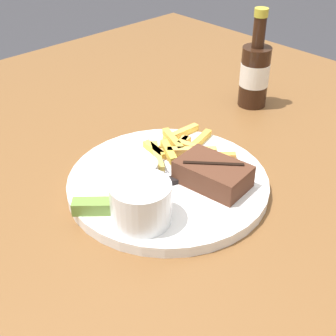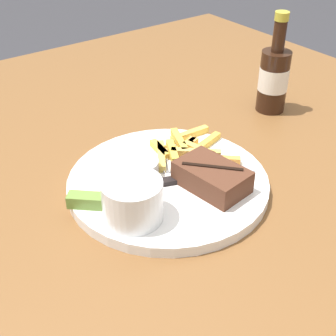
# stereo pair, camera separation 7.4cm
# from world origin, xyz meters

# --- Properties ---
(dining_table) EXTENTS (1.43, 1.41, 0.77)m
(dining_table) POSITION_xyz_m (0.00, 0.00, 0.70)
(dining_table) COLOR brown
(dining_table) RESTS_ON ground_plane
(dinner_plate) EXTENTS (0.33, 0.33, 0.02)m
(dinner_plate) POSITION_xyz_m (0.00, 0.00, 0.78)
(dinner_plate) COLOR white
(dinner_plate) RESTS_ON dining_table
(steak_portion) EXTENTS (0.12, 0.08, 0.04)m
(steak_portion) POSITION_xyz_m (0.06, 0.04, 0.80)
(steak_portion) COLOR #512D1E
(steak_portion) RESTS_ON dinner_plate
(fries_pile) EXTENTS (0.14, 0.16, 0.02)m
(fries_pile) POSITION_xyz_m (-0.04, 0.07, 0.79)
(fries_pile) COLOR #EFB744
(fries_pile) RESTS_ON dinner_plate
(coleslaw_cup) EXTENTS (0.09, 0.09, 0.06)m
(coleslaw_cup) POSITION_xyz_m (0.05, -0.10, 0.82)
(coleslaw_cup) COLOR white
(coleslaw_cup) RESTS_ON dinner_plate
(dipping_sauce_cup) EXTENTS (0.06, 0.06, 0.03)m
(dipping_sauce_cup) POSITION_xyz_m (-0.04, -0.03, 0.80)
(dipping_sauce_cup) COLOR silver
(dipping_sauce_cup) RESTS_ON dinner_plate
(pickle_spear) EXTENTS (0.06, 0.06, 0.02)m
(pickle_spear) POSITION_xyz_m (-0.01, -0.14, 0.79)
(pickle_spear) COLOR olive
(pickle_spear) RESTS_ON dinner_plate
(fork_utensil) EXTENTS (0.12, 0.08, 0.00)m
(fork_utensil) POSITION_xyz_m (-0.08, 0.04, 0.79)
(fork_utensil) COLOR #B7B7BC
(fork_utensil) RESTS_ON dinner_plate
(knife_utensil) EXTENTS (0.07, 0.16, 0.01)m
(knife_utensil) POSITION_xyz_m (0.03, 0.04, 0.79)
(knife_utensil) COLOR #B7B7BC
(knife_utensil) RESTS_ON dinner_plate
(beer_bottle) EXTENTS (0.06, 0.06, 0.21)m
(beer_bottle) POSITION_xyz_m (-0.10, 0.34, 0.84)
(beer_bottle) COLOR black
(beer_bottle) RESTS_ON dining_table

